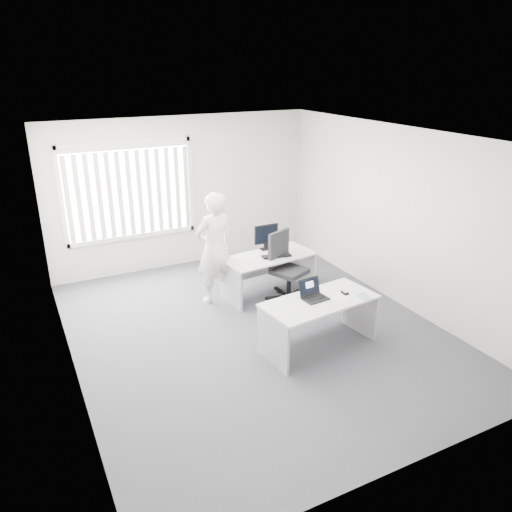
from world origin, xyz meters
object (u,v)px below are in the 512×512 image
office_chair (286,278)px  desk_near (319,313)px  monitor (266,237)px  person (215,248)px  desk_far (269,266)px  laptop (316,291)px

office_chair → desk_near: bearing=-126.4°
monitor → person: bearing=-173.1°
desk_far → office_chair: size_ratio=1.40×
person → laptop: person is taller
desk_near → office_chair: (0.37, 1.52, -0.16)m
desk_near → monitor: monitor is taller
desk_near → person: 2.13m
person → desk_far: bearing=161.0°
desk_far → office_chair: 0.36m
desk_near → office_chair: size_ratio=1.45×
person → desk_near: bearing=101.6°
desk_near → laptop: 0.33m
desk_far → monitor: size_ratio=3.63×
laptop → monitor: size_ratio=0.75×
desk_near → office_chair: office_chair is taller
desk_far → office_chair: bearing=-63.7°
laptop → monitor: 2.08m
desk_far → laptop: bearing=-104.4°
desk_near → laptop: size_ratio=4.99×
desk_near → desk_far: bearing=77.4°
desk_far → person: bearing=162.2°
desk_far → monitor: (0.10, 0.29, 0.41)m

